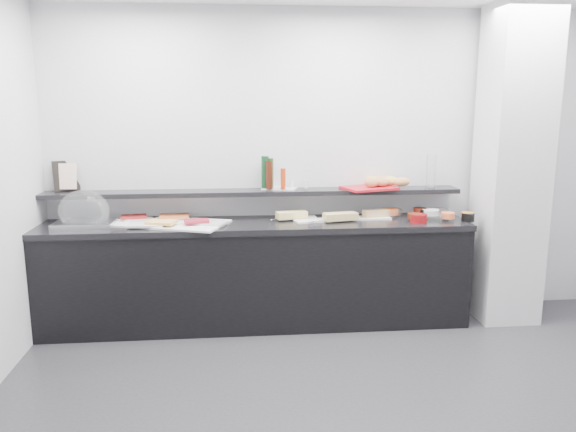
{
  "coord_description": "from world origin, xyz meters",
  "views": [
    {
      "loc": [
        -0.87,
        -2.95,
        1.89
      ],
      "look_at": [
        -0.45,
        1.45,
        1.0
      ],
      "focal_mm": 35.0,
      "sensor_mm": 36.0,
      "label": 1
    }
  ],
  "objects": [
    {
      "name": "condiment_tray",
      "position": [
        -0.48,
        1.91,
        1.16
      ],
      "size": [
        0.33,
        0.26,
        0.01
      ],
      "primitive_type": "cube",
      "rotation": [
        0.0,
        0.0,
        -0.33
      ],
      "color": "silver",
      "rests_on": "wall_shelf"
    },
    {
      "name": "tongs_mid",
      "position": [
        -0.18,
        1.63,
        0.92
      ],
      "size": [
        0.15,
        0.07,
        0.01
      ],
      "primitive_type": "cylinder",
      "rotation": [
        0.0,
        1.57,
        0.43
      ],
      "color": "#B9BAC0",
      "rests_on": "sandwich_plate_mid"
    },
    {
      "name": "bowl_glass_salmon",
      "position": [
        0.8,
        1.6,
        0.94
      ],
      "size": [
        0.21,
        0.21,
        0.07
      ],
      "primitive_type": "cylinder",
      "rotation": [
        0.0,
        0.0,
        -0.37
      ],
      "color": "white",
      "rests_on": "counter_top"
    },
    {
      "name": "tongs_left",
      "position": [
        -0.51,
        1.74,
        0.92
      ],
      "size": [
        0.14,
        0.09,
        0.01
      ],
      "primitive_type": "cylinder",
      "rotation": [
        0.0,
        1.57,
        0.55
      ],
      "color": "#AAACB1",
      "rests_on": "sandwich_plate_left"
    },
    {
      "name": "bowl_black_fruit",
      "position": [
        1.11,
        1.58,
        0.94
      ],
      "size": [
        0.14,
        0.14,
        0.07
      ],
      "primitive_type": "cylinder",
      "rotation": [
        0.0,
        0.0,
        0.39
      ],
      "color": "black",
      "rests_on": "counter_top"
    },
    {
      "name": "linen_runner",
      "position": [
        -1.45,
        1.71,
        0.91
      ],
      "size": [
        1.1,
        0.8,
        0.01
      ],
      "primitive_type": "cube",
      "rotation": [
        0.0,
        0.0,
        -0.36
      ],
      "color": "silver",
      "rests_on": "counter_top"
    },
    {
      "name": "platter_meat_b",
      "position": [
        -1.09,
        1.61,
        0.92
      ],
      "size": [
        0.32,
        0.27,
        0.01
      ],
      "primitive_type": "cube",
      "rotation": [
        0.0,
        0.0,
        -0.38
      ],
      "color": "silver",
      "rests_on": "linen_runner"
    },
    {
      "name": "bowl_glass_cream",
      "position": [
        0.92,
        1.79,
        0.94
      ],
      "size": [
        0.21,
        0.21,
        0.07
      ],
      "primitive_type": "cylinder",
      "rotation": [
        0.0,
        0.0,
        -0.14
      ],
      "color": "white",
      "rests_on": "counter_top"
    },
    {
      "name": "cloche_base",
      "position": [
        -2.1,
        1.69,
        0.92
      ],
      "size": [
        0.48,
        0.33,
        0.04
      ],
      "primitive_type": "cube",
      "rotation": [
        0.0,
        0.0,
        -0.02
      ],
      "color": "#BBBDC3",
      "rests_on": "counter_top"
    },
    {
      "name": "print_art",
      "position": [
        -2.29,
        1.95,
        1.28
      ],
      "size": [
        0.16,
        0.05,
        0.22
      ],
      "primitive_type": "cube",
      "rotation": [
        -0.21,
        0.0,
        -0.04
      ],
      "color": "beige",
      "rests_on": "framed_print"
    },
    {
      "name": "fill_red_jam",
      "position": [
        0.64,
        1.59,
        0.95
      ],
      "size": [
        0.15,
        0.15,
        0.05
      ],
      "primitive_type": "cylinder",
      "rotation": [
        0.0,
        0.0,
        -0.39
      ],
      "color": "#531A0B",
      "rests_on": "bowl_red_jam"
    },
    {
      "name": "bottle_hot",
      "position": [
        -0.46,
        1.83,
        1.25
      ],
      "size": [
        0.05,
        0.05,
        0.18
      ],
      "primitive_type": "cylinder",
      "rotation": [
        0.0,
        0.0,
        -0.3
      ],
      "color": "#BF320D",
      "rests_on": "condiment_tray"
    },
    {
      "name": "bread_roll_n",
      "position": [
        0.43,
        1.95,
        1.21
      ],
      "size": [
        0.13,
        0.08,
        0.08
      ],
      "primitive_type": "ellipsoid",
      "rotation": [
        0.0,
        0.0,
        -0.02
      ],
      "color": "#B67745",
      "rests_on": "bread_tray"
    },
    {
      "name": "bottle_green_b",
      "position": [
        -0.61,
        1.91,
        1.3
      ],
      "size": [
        0.07,
        0.07,
        0.28
      ],
      "primitive_type": "cylinder",
      "rotation": [
        0.0,
        0.0,
        0.13
      ],
      "color": "#0E3519",
      "rests_on": "condiment_tray"
    },
    {
      "name": "bowl_black_jam",
      "position": [
        0.82,
        1.8,
        0.94
      ],
      "size": [
        0.14,
        0.14,
        0.07
      ],
      "primitive_type": "cylinder",
      "rotation": [
        0.0,
        0.0,
        -0.1
      ],
      "color": "black",
      "rests_on": "counter_top"
    },
    {
      "name": "sandwich_food_mid",
      "position": [
        0.02,
        1.66,
        0.94
      ],
      "size": [
        0.3,
        0.16,
        0.06
      ],
      "primitive_type": "cube",
      "rotation": [
        0.0,
        0.0,
        0.2
      ],
      "color": "tan",
      "rests_on": "sandwich_plate_mid"
    },
    {
      "name": "carafe",
      "position": [
        0.86,
        1.85,
        1.3
      ],
      "size": [
        0.11,
        0.11,
        0.3
      ],
      "primitive_type": "cylinder",
      "rotation": [
        0.0,
        0.0,
        0.42
      ],
      "color": "silver",
      "rests_on": "wall_shelf"
    },
    {
      "name": "sandwich_plate_right",
      "position": [
        0.3,
        1.76,
        0.91
      ],
      "size": [
        0.34,
        0.15,
        0.01
      ],
      "primitive_type": "cube",
      "rotation": [
        0.0,
        0.0,
        -0.01
      ],
      "color": "white",
      "rests_on": "counter_top"
    },
    {
      "name": "fill_black_fruit",
      "position": [
        1.11,
        1.6,
        0.95
      ],
      "size": [
        0.12,
        0.12,
        0.05
      ],
      "primitive_type": "cylinder",
      "rotation": [
        0.0,
        0.0,
        -0.12
      ],
      "color": "#C6791B",
      "rests_on": "bowl_black_fruit"
    },
    {
      "name": "bowl_glass_fruit",
      "position": [
        0.51,
        1.82,
        0.94
      ],
      "size": [
        0.21,
        0.21,
        0.07
      ],
      "primitive_type": "cylinder",
      "rotation": [
        0.0,
        0.0,
        -0.1
      ],
      "color": "white",
      "rests_on": "counter_top"
    },
    {
      "name": "bread_roll_mide",
      "position": [
        0.52,
        1.9,
        1.21
      ],
      "size": [
        0.14,
        0.12,
        0.08
      ],
      "primitive_type": "ellipsoid",
      "rotation": [
        0.0,
        0.0,
        -0.37
      ],
      "color": "#D6AF51",
      "rests_on": "bread_tray"
    },
    {
      "name": "platter_salmon",
      "position": [
        -1.43,
        1.85,
        0.92
      ],
      "size": [
        0.33,
        0.27,
        0.01
      ],
      "primitive_type": "cube",
      "rotation": [
        0.0,
        0.0,
        0.33
      ],
      "color": "white",
      "rests_on": "linen_runner"
    },
    {
      "name": "shaker_pepper",
      "position": [
        -0.25,
        1.87,
        1.2
      ],
      "size": [
        0.04,
        0.04,
        0.07
      ],
      "primitive_type": "cylinder",
      "rotation": [
        0.0,
        0.0,
        0.43
      ],
      "color": "silver",
      "rests_on": "condiment_tray"
    },
    {
      "name": "shaker_salt",
      "position": [
        -0.37,
        1.92,
        1.2
      ],
      "size": [
        0.04,
        0.04,
        0.07
      ],
      "primitive_type": "cylinder",
      "rotation": [
        0.0,
        0.0,
        -0.32
      ],
      "color": "white",
      "rests_on": "condiment_tray"
    },
    {
      "name": "bread_roll_s",
      "position": [
        0.31,
        1.8,
        1.21
      ],
      "size": [
        0.14,
        0.11,
        0.08
      ],
      "primitive_type": "ellipsoid",
      "rotation": [
        0.0,
        0.0,
        -0.3
      ],
      "color": "#B07043",
      "rests_on": "bread_tray"
    },
    {
      "name": "bread_roll_ne",
      "position": [
        0.5,
        1.93,
        1.21
      ],
      "size": [
        0.15,
        0.12,
        0.08
      ],
      "primitive_type": "ellipsoid",
      "rotation": [
        0.0,
        0.0,
        -0.33
      ],
      "color": "#BA9247",
      "rests_on": "bread_tray"
    },
    {
      "name": "bread_tray",
      "position": [
        0.3,
        1.84,
        1.16
      ],
      "size": [
        0.51,
        0.43,
        0.02
      ],
      "primitive_type": "cube",
      "rotation": [
        0.0,
        0.0,
        0.31
      ],
      "color": "#AD121E",
      "rests_on": "wall_shelf"
    },
    {
      "name": "buffet_cabinet",
      "position": [
        -0.7,
        1.7,
        0.42
      ],
      "size": [
        3.6,
        0.6,
        0.85
      ],
      "primitive_type": "cube",
      "color": "black",
      "rests_on": "ground"
    },
    {
      "name": "sandwich_food_right",
      "position": [
        0.36,
        1.77,
        0.94
      ],
      "size": [
        0.24,
        0.14,
        0.06
      ],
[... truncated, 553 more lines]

